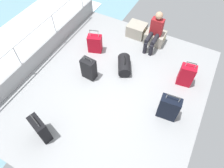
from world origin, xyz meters
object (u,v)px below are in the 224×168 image
Objects in this scene: cargo_crate_1 at (155,37)px; passenger_seated at (155,31)px; suitcase_3 at (95,44)px; duffel_bag at (124,65)px; suitcase_1 at (186,75)px; suitcase_4 at (169,108)px; suitcase_2 at (40,129)px; cargo_crate_0 at (137,30)px; suitcase_0 at (89,69)px.

passenger_seated is (-0.00, -0.18, 0.37)m from cargo_crate_1.
suitcase_3 is 1.06× the size of duffel_bag.
suitcase_1 is 1.04× the size of suitcase_3.
suitcase_3 reaches higher than cargo_crate_1.
suitcase_4 reaches higher than suitcase_3.
passenger_seated is 1.33m from duffel_bag.
passenger_seated reaches higher than suitcase_4.
suitcase_2 reaches higher than duffel_bag.
suitcase_1 is (1.21, -1.11, 0.13)m from cargo_crate_1.
suitcase_3 is (-1.38, -1.14, 0.08)m from cargo_crate_1.
suitcase_2 is (-1.03, -3.72, -0.24)m from passenger_seated.
cargo_crate_0 is at bearing 84.04° from suitcase_2.
cargo_crate_1 is 2.49m from suitcase_4.
suitcase_1 is 1.11m from suitcase_4.
suitcase_0 is (-1.02, -2.05, 0.12)m from cargo_crate_1.
suitcase_4 is (1.74, -2.27, 0.14)m from cargo_crate_0.
duffel_bag is (0.29, -1.46, -0.02)m from cargo_crate_0.
duffel_bag is (1.06, -0.27, -0.09)m from suitcase_3.
duffel_bag is (-0.33, -1.23, -0.38)m from passenger_seated.
passenger_seated is 3.86m from suitcase_2.
duffel_bag is at bearing 42.58° from suitcase_0.
suitcase_4 is at bearing 38.00° from suitcase_2.
cargo_crate_1 is 0.56× the size of passenger_seated.
suitcase_4 is (1.12, -2.21, 0.15)m from cargo_crate_1.
suitcase_0 is at bearing -118.63° from passenger_seated.
cargo_crate_1 is 0.86× the size of duffel_bag.
cargo_crate_0 is 0.82× the size of suitcase_0.
cargo_crate_1 is at bearing 39.50° from suitcase_3.
cargo_crate_1 is 4.03m from suitcase_2.
passenger_seated is 1.53× the size of suitcase_0.
suitcase_0 is at bearing -137.42° from duffel_bag.
suitcase_4 is at bearing -4.45° from suitcase_0.
cargo_crate_0 reaches higher than cargo_crate_1.
suitcase_2 reaches higher than cargo_crate_1.
suitcase_0 is 1.85m from suitcase_2.
passenger_seated is 1.43× the size of suitcase_2.
suitcase_4 reaches higher than cargo_crate_0.
passenger_seated reaches higher than suitcase_2.
suitcase_0 is at bearing 89.69° from suitcase_2.
passenger_seated is 2.33m from suitcase_4.
suitcase_4 reaches higher than suitcase_2.
passenger_seated is at bearing -20.80° from cargo_crate_0.
suitcase_2 is at bearing -105.80° from duffel_bag.
passenger_seated is 1.71m from suitcase_3.
passenger_seated reaches higher than duffel_bag.
suitcase_0 is at bearing -116.49° from cargo_crate_1.
passenger_seated is 1.34× the size of suitcase_4.
duffel_bag is (-1.54, -0.30, -0.14)m from suitcase_1.
suitcase_4 is at bearing -61.09° from passenger_seated.
cargo_crate_0 is 0.72× the size of suitcase_4.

